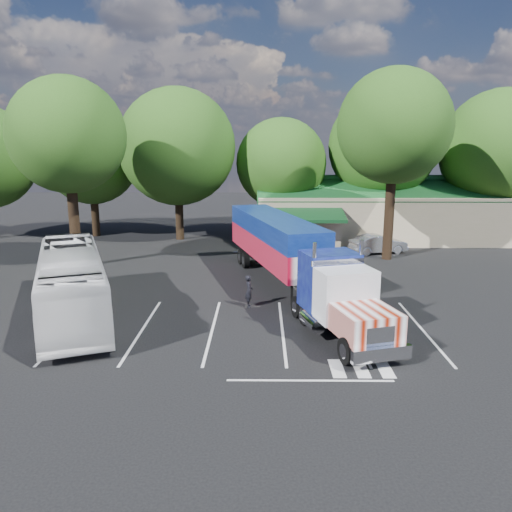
{
  "coord_description": "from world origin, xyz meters",
  "views": [
    {
      "loc": [
        2.22,
        -27.46,
        8.28
      ],
      "look_at": [
        1.93,
        0.48,
        2.0
      ],
      "focal_mm": 35.0,
      "sensor_mm": 36.0,
      "label": 1
    }
  ],
  "objects_px": {
    "bicycle": "(270,253)",
    "silver_sedan": "(378,244)",
    "semi_truck": "(288,251)",
    "woman": "(249,291)",
    "tour_bus": "(72,283)"
  },
  "relations": [
    {
      "from": "bicycle",
      "to": "woman",
      "type": "bearing_deg",
      "value": -133.39
    },
    {
      "from": "bicycle",
      "to": "silver_sedan",
      "type": "xyz_separation_m",
      "value": [
        8.47,
        2.5,
        0.22
      ]
    },
    {
      "from": "bicycle",
      "to": "silver_sedan",
      "type": "height_order",
      "value": "silver_sedan"
    },
    {
      "from": "tour_bus",
      "to": "silver_sedan",
      "type": "xyz_separation_m",
      "value": [
        18.33,
        14.7,
        -0.95
      ]
    },
    {
      "from": "bicycle",
      "to": "silver_sedan",
      "type": "distance_m",
      "value": 8.83
    },
    {
      "from": "semi_truck",
      "to": "bicycle",
      "type": "relative_size",
      "value": 10.12
    },
    {
      "from": "woman",
      "to": "tour_bus",
      "type": "xyz_separation_m",
      "value": [
        -8.6,
        -1.55,
        0.84
      ]
    },
    {
      "from": "semi_truck",
      "to": "tour_bus",
      "type": "relative_size",
      "value": 1.63
    },
    {
      "from": "woman",
      "to": "silver_sedan",
      "type": "relative_size",
      "value": 0.38
    },
    {
      "from": "bicycle",
      "to": "tour_bus",
      "type": "distance_m",
      "value": 15.73
    },
    {
      "from": "bicycle",
      "to": "tour_bus",
      "type": "height_order",
      "value": "tour_bus"
    },
    {
      "from": "semi_truck",
      "to": "bicycle",
      "type": "height_order",
      "value": "semi_truck"
    },
    {
      "from": "silver_sedan",
      "to": "bicycle",
      "type": "bearing_deg",
      "value": 90.7
    },
    {
      "from": "woman",
      "to": "silver_sedan",
      "type": "height_order",
      "value": "woman"
    },
    {
      "from": "woman",
      "to": "silver_sedan",
      "type": "xyz_separation_m",
      "value": [
        9.73,
        13.15,
        -0.1
      ]
    }
  ]
}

